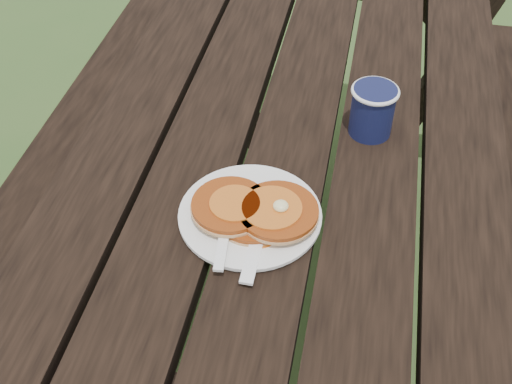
% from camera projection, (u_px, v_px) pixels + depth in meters
% --- Properties ---
extents(ground, '(60.00, 60.00, 0.00)m').
position_uv_depth(ground, '(288.00, 319.00, 1.76)').
color(ground, '#314E21').
rests_on(ground, ground).
extents(picnic_table, '(1.36, 1.80, 0.75)m').
position_uv_depth(picnic_table, '(294.00, 230.00, 1.50)').
color(picnic_table, black).
rests_on(picnic_table, ground).
extents(plate, '(0.28, 0.28, 0.01)m').
position_uv_depth(plate, '(250.00, 216.00, 1.00)').
color(plate, white).
rests_on(plate, picnic_table).
extents(pancake_stack, '(0.20, 0.13, 0.04)m').
position_uv_depth(pancake_stack, '(255.00, 210.00, 0.98)').
color(pancake_stack, '#983E11').
rests_on(pancake_stack, plate).
extents(knife, '(0.02, 0.18, 0.00)m').
position_uv_depth(knife, '(258.00, 236.00, 0.96)').
color(knife, white).
rests_on(knife, plate).
extents(fork, '(0.05, 0.16, 0.01)m').
position_uv_depth(fork, '(223.00, 242.00, 0.95)').
color(fork, white).
rests_on(fork, plate).
extents(coffee_cup, '(0.08, 0.08, 0.09)m').
position_uv_depth(coffee_cup, '(373.00, 108.00, 1.12)').
color(coffee_cup, '#12173C').
rests_on(coffee_cup, picnic_table).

